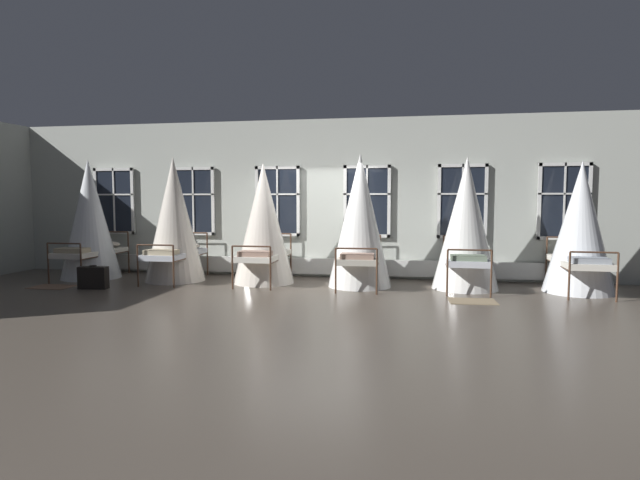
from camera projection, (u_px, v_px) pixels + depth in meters
ground at (310, 287)px, 10.40m from camera, size 27.91×27.91×0.00m
back_wall_with_windows at (322, 199)px, 11.65m from camera, size 14.96×0.10×3.56m
window_bank at (321, 237)px, 11.60m from camera, size 11.29×0.10×2.45m
cot_first at (90, 221)px, 11.45m from camera, size 1.29×1.82×2.66m
cot_second at (174, 221)px, 11.08m from camera, size 1.29×1.83×2.68m
cot_third at (264, 225)px, 10.80m from camera, size 1.29×1.82×2.53m
cot_fourth at (360, 222)px, 10.36m from camera, size 1.29×1.84×2.70m
cot_fifth at (466, 225)px, 10.08m from camera, size 1.29×1.83×2.60m
cot_sixth at (580, 229)px, 9.68m from camera, size 1.29×1.84×2.49m
rug_first at (52, 287)px, 10.33m from camera, size 0.81×0.57×0.01m
rug_fifth at (473, 301)px, 8.88m from camera, size 0.82×0.59×0.01m
suitcase_dark at (93, 278)px, 10.13m from camera, size 0.58×0.26×0.47m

